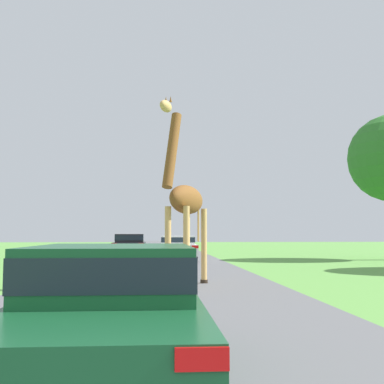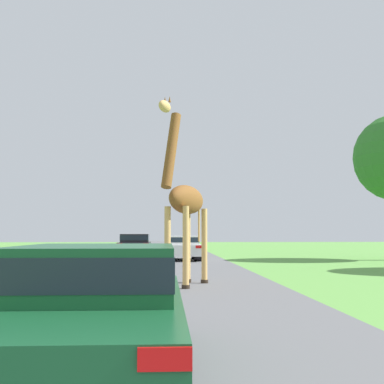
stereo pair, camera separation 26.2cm
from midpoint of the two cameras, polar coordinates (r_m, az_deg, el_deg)
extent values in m
cube|color=#5B5B5E|center=(29.82, -3.45, -7.71)|extent=(7.22, 120.00, 0.00)
cylinder|color=tan|center=(12.89, -0.16, -6.54)|extent=(0.17, 0.17, 2.19)
cylinder|color=#2D2319|center=(12.96, -0.16, -11.17)|extent=(0.22, 0.22, 0.10)
cylinder|color=tan|center=(13.08, -2.35, -6.52)|extent=(0.17, 0.17, 2.19)
cylinder|color=#2D2319|center=(13.16, -2.37, -11.07)|extent=(0.22, 0.22, 0.10)
cylinder|color=tan|center=(14.32, 2.00, -6.38)|extent=(0.17, 0.17, 2.19)
cylinder|color=#2D2319|center=(14.38, 2.02, -10.54)|extent=(0.22, 0.22, 0.10)
cylinder|color=tan|center=(14.49, 0.00, -6.36)|extent=(0.17, 0.17, 2.19)
cylinder|color=#2D2319|center=(14.56, 0.00, -10.48)|extent=(0.22, 0.22, 0.10)
ellipsoid|color=brown|center=(13.72, -0.07, -0.92)|extent=(1.44, 2.24, 0.82)
cylinder|color=brown|center=(12.81, -1.89, 5.00)|extent=(0.62, 0.95, 2.13)
ellipsoid|color=tan|center=(12.64, -2.65, 10.10)|extent=(0.44, 0.61, 0.30)
cylinder|color=tan|center=(14.66, 1.35, -3.53)|extent=(0.06, 0.06, 1.21)
cone|color=brown|center=(12.83, -2.07, 10.95)|extent=(0.07, 0.07, 0.16)
cone|color=brown|center=(12.88, -2.63, 10.88)|extent=(0.07, 0.07, 0.16)
cube|color=#144C28|center=(5.12, -9.82, -14.98)|extent=(1.72, 4.45, 0.55)
cube|color=#144C28|center=(5.05, -9.73, -9.12)|extent=(1.55, 2.00, 0.50)
cube|color=#19232D|center=(5.05, -9.72, -8.83)|extent=(1.56, 2.02, 0.30)
cube|color=red|center=(2.86, -0.46, -19.20)|extent=(0.31, 0.03, 0.13)
cylinder|color=black|center=(6.56, -14.59, -14.62)|extent=(0.34, 0.68, 0.68)
cylinder|color=black|center=(6.44, -2.09, -14.96)|extent=(0.34, 0.68, 0.68)
cube|color=black|center=(30.37, -6.54, -6.54)|extent=(1.90, 3.92, 0.64)
cube|color=black|center=(30.36, -6.53, -5.45)|extent=(1.71, 1.76, 0.51)
cube|color=#19232D|center=(30.36, -6.53, -5.41)|extent=(1.73, 1.78, 0.30)
cube|color=red|center=(28.46, -8.36, -6.17)|extent=(0.34, 0.03, 0.15)
cube|color=red|center=(28.36, -5.20, -6.20)|extent=(0.34, 0.03, 0.15)
cylinder|color=black|center=(31.61, -7.80, -6.95)|extent=(0.38, 0.62, 0.62)
cylinder|color=black|center=(31.52, -5.03, -6.99)|extent=(0.38, 0.62, 0.62)
cylinder|color=black|center=(29.27, -8.19, -7.12)|extent=(0.38, 0.62, 0.62)
cylinder|color=black|center=(29.17, -5.19, -7.15)|extent=(0.38, 0.62, 0.62)
cube|color=silver|center=(26.49, -0.91, -6.85)|extent=(1.98, 3.96, 0.58)
cube|color=silver|center=(26.47, -0.91, -5.72)|extent=(1.78, 1.78, 0.46)
cube|color=#19232D|center=(26.47, -0.91, -5.67)|extent=(1.80, 1.80, 0.27)
cube|color=red|center=(24.47, -2.65, -6.51)|extent=(0.36, 0.03, 0.14)
cube|color=red|center=(24.54, 1.16, -6.51)|extent=(0.36, 0.03, 0.14)
cylinder|color=black|center=(27.67, -2.66, -7.26)|extent=(0.40, 0.65, 0.65)
cylinder|color=black|center=(27.72, 0.64, -7.26)|extent=(0.40, 0.65, 0.65)
cylinder|color=black|center=(25.29, -2.62, -7.48)|extent=(0.40, 0.65, 0.65)
cylinder|color=black|center=(25.35, 0.99, -7.48)|extent=(0.40, 0.65, 0.65)
camera|label=1|loc=(0.13, -89.45, -0.05)|focal=45.00mm
camera|label=2|loc=(0.13, 90.55, 0.05)|focal=45.00mm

